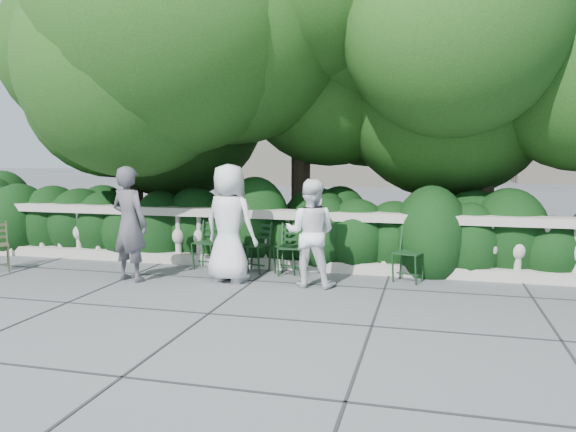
% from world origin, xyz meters
% --- Properties ---
extents(ground, '(90.00, 90.00, 0.00)m').
position_xyz_m(ground, '(0.00, 0.00, 0.00)').
color(ground, '#4C4D53').
rests_on(ground, ground).
extents(balustrade, '(12.00, 0.44, 1.00)m').
position_xyz_m(balustrade, '(0.00, 1.80, 0.49)').
color(balustrade, '#9E998E').
rests_on(balustrade, ground).
extents(shrub_hedge, '(15.00, 2.60, 1.70)m').
position_xyz_m(shrub_hedge, '(0.00, 3.00, 0.00)').
color(shrub_hedge, black).
rests_on(shrub_hedge, ground).
extents(tree_canopy, '(15.04, 6.52, 6.78)m').
position_xyz_m(tree_canopy, '(0.69, 3.19, 3.96)').
color(tree_canopy, '#3F3023').
rests_on(tree_canopy, ground).
extents(chair_a, '(0.50, 0.53, 0.84)m').
position_xyz_m(chair_a, '(-1.55, 1.32, 0.00)').
color(chair_a, black).
rests_on(chair_a, ground).
extents(chair_b, '(0.58, 0.60, 0.84)m').
position_xyz_m(chair_b, '(-0.94, 1.28, 0.00)').
color(chair_b, black).
rests_on(chair_b, ground).
extents(chair_c, '(0.56, 0.59, 0.84)m').
position_xyz_m(chair_c, '(-0.14, 1.34, 0.00)').
color(chair_c, black).
rests_on(chair_c, ground).
extents(chair_d, '(0.55, 0.58, 0.84)m').
position_xyz_m(chair_d, '(-0.71, 1.29, 0.00)').
color(chair_d, black).
rests_on(chair_d, ground).
extents(chair_e, '(0.47, 0.50, 0.84)m').
position_xyz_m(chair_e, '(-0.03, 1.20, 0.00)').
color(chair_e, black).
rests_on(chair_e, ground).
extents(chair_f, '(0.56, 0.59, 0.84)m').
position_xyz_m(chair_f, '(1.76, 1.20, 0.00)').
color(chair_f, black).
rests_on(chair_f, ground).
extents(person_businessman, '(1.00, 0.79, 1.80)m').
position_xyz_m(person_businessman, '(-0.85, 0.71, 0.90)').
color(person_businessman, silver).
rests_on(person_businessman, ground).
extents(person_woman_grey, '(0.73, 0.57, 1.76)m').
position_xyz_m(person_woman_grey, '(-2.34, 0.36, 0.88)').
color(person_woman_grey, '#454449').
rests_on(person_woman_grey, ground).
extents(person_casual_man, '(0.78, 0.61, 1.59)m').
position_xyz_m(person_casual_man, '(0.41, 0.72, 0.79)').
color(person_casual_man, white).
rests_on(person_casual_man, ground).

